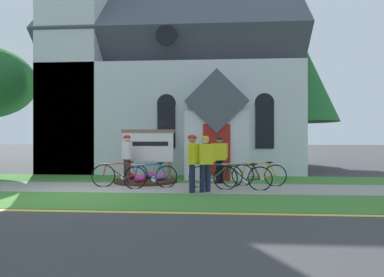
{
  "coord_description": "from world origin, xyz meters",
  "views": [
    {
      "loc": [
        3.91,
        -8.81,
        1.56
      ],
      "look_at": [
        3.03,
        3.95,
        1.57
      ],
      "focal_mm": 30.48,
      "sensor_mm": 36.0,
      "label": 1
    }
  ],
  "objects_px": {
    "church_sign": "(148,147)",
    "bicycle_blue": "(120,175)",
    "bicycle_green": "(216,176)",
    "cyclist_in_blue_jersey": "(127,155)",
    "bicycle_black": "(151,176)",
    "cyclist_in_red_jersey": "(205,159)",
    "cyclist_in_white_jersey": "(192,159)",
    "bicycle_red": "(243,177)",
    "cyclist_in_orange_jersey": "(219,156)",
    "roadside_conifer": "(300,79)",
    "bicycle_white": "(259,174)"
  },
  "relations": [
    {
      "from": "bicycle_green",
      "to": "cyclist_in_blue_jersey",
      "type": "xyz_separation_m",
      "value": [
        -3.13,
        0.87,
        0.62
      ]
    },
    {
      "from": "cyclist_in_red_jersey",
      "to": "cyclist_in_white_jersey",
      "type": "bearing_deg",
      "value": -167.69
    },
    {
      "from": "bicycle_black",
      "to": "cyclist_in_white_jersey",
      "type": "xyz_separation_m",
      "value": [
        1.34,
        -0.74,
        0.6
      ]
    },
    {
      "from": "church_sign",
      "to": "cyclist_in_white_jersey",
      "type": "distance_m",
      "value": 3.11
    },
    {
      "from": "church_sign",
      "to": "cyclist_in_orange_jersey",
      "type": "xyz_separation_m",
      "value": [
        2.62,
        -0.55,
        -0.29
      ]
    },
    {
      "from": "bicycle_white",
      "to": "roadside_conifer",
      "type": "xyz_separation_m",
      "value": [
        2.74,
        5.59,
        4.14
      ]
    },
    {
      "from": "bicycle_black",
      "to": "bicycle_white",
      "type": "distance_m",
      "value": 3.54
    },
    {
      "from": "bicycle_red",
      "to": "bicycle_white",
      "type": "distance_m",
      "value": 1.1
    },
    {
      "from": "cyclist_in_white_jersey",
      "to": "bicycle_red",
      "type": "bearing_deg",
      "value": 20.41
    },
    {
      "from": "bicycle_blue",
      "to": "cyclist_in_blue_jersey",
      "type": "height_order",
      "value": "cyclist_in_blue_jersey"
    },
    {
      "from": "church_sign",
      "to": "bicycle_green",
      "type": "distance_m",
      "value": 3.0
    },
    {
      "from": "cyclist_in_orange_jersey",
      "to": "bicycle_blue",
      "type": "bearing_deg",
      "value": -163.68
    },
    {
      "from": "bicycle_black",
      "to": "bicycle_blue",
      "type": "distance_m",
      "value": 1.11
    },
    {
      "from": "church_sign",
      "to": "bicycle_blue",
      "type": "xyz_separation_m",
      "value": [
        -0.61,
        -1.49,
        -0.85
      ]
    },
    {
      "from": "cyclist_in_red_jersey",
      "to": "cyclist_in_white_jersey",
      "type": "xyz_separation_m",
      "value": [
        -0.37,
        -0.08,
        0.02
      ]
    },
    {
      "from": "bicycle_black",
      "to": "bicycle_red",
      "type": "distance_m",
      "value": 2.85
    },
    {
      "from": "bicycle_green",
      "to": "bicycle_blue",
      "type": "bearing_deg",
      "value": -178.97
    },
    {
      "from": "cyclist_in_orange_jersey",
      "to": "bicycle_red",
      "type": "bearing_deg",
      "value": -64.15
    },
    {
      "from": "bicycle_red",
      "to": "bicycle_blue",
      "type": "distance_m",
      "value": 3.94
    },
    {
      "from": "bicycle_green",
      "to": "bicycle_white",
      "type": "bearing_deg",
      "value": 15.32
    },
    {
      "from": "bicycle_white",
      "to": "church_sign",
      "type": "bearing_deg",
      "value": 165.07
    },
    {
      "from": "bicycle_green",
      "to": "cyclist_in_blue_jersey",
      "type": "height_order",
      "value": "cyclist_in_blue_jersey"
    },
    {
      "from": "bicycle_green",
      "to": "cyclist_in_red_jersey",
      "type": "xyz_separation_m",
      "value": [
        -0.31,
        -1.0,
        0.59
      ]
    },
    {
      "from": "cyclist_in_orange_jersey",
      "to": "cyclist_in_blue_jersey",
      "type": "distance_m",
      "value": 3.27
    },
    {
      "from": "bicycle_blue",
      "to": "roadside_conifer",
      "type": "xyz_separation_m",
      "value": [
        7.27,
        6.04,
        4.13
      ]
    },
    {
      "from": "bicycle_green",
      "to": "roadside_conifer",
      "type": "height_order",
      "value": "roadside_conifer"
    },
    {
      "from": "church_sign",
      "to": "cyclist_in_red_jersey",
      "type": "xyz_separation_m",
      "value": [
        2.18,
        -2.44,
        -0.28
      ]
    },
    {
      "from": "roadside_conifer",
      "to": "cyclist_in_blue_jersey",
      "type": "bearing_deg",
      "value": -145.04
    },
    {
      "from": "bicycle_blue",
      "to": "roadside_conifer",
      "type": "height_order",
      "value": "roadside_conifer"
    },
    {
      "from": "bicycle_white",
      "to": "roadside_conifer",
      "type": "height_order",
      "value": "roadside_conifer"
    },
    {
      "from": "cyclist_in_blue_jersey",
      "to": "roadside_conifer",
      "type": "distance_m",
      "value": 9.59
    },
    {
      "from": "church_sign",
      "to": "bicycle_white",
      "type": "distance_m",
      "value": 4.15
    },
    {
      "from": "cyclist_in_orange_jersey",
      "to": "cyclist_in_white_jersey",
      "type": "bearing_deg",
      "value": -112.54
    },
    {
      "from": "cyclist_in_white_jersey",
      "to": "cyclist_in_red_jersey",
      "type": "bearing_deg",
      "value": 12.31
    },
    {
      "from": "bicycle_white",
      "to": "bicycle_blue",
      "type": "bearing_deg",
      "value": -174.35
    },
    {
      "from": "bicycle_white",
      "to": "roadside_conifer",
      "type": "distance_m",
      "value": 7.48
    },
    {
      "from": "bicycle_white",
      "to": "cyclist_in_white_jersey",
      "type": "distance_m",
      "value": 2.65
    },
    {
      "from": "church_sign",
      "to": "bicycle_black",
      "type": "relative_size",
      "value": 1.24
    },
    {
      "from": "bicycle_black",
      "to": "cyclist_in_orange_jersey",
      "type": "distance_m",
      "value": 2.55
    },
    {
      "from": "cyclist_in_red_jersey",
      "to": "cyclist_in_blue_jersey",
      "type": "distance_m",
      "value": 3.39
    },
    {
      "from": "church_sign",
      "to": "bicycle_green",
      "type": "height_order",
      "value": "church_sign"
    },
    {
      "from": "bicycle_black",
      "to": "cyclist_in_red_jersey",
      "type": "height_order",
      "value": "cyclist_in_red_jersey"
    },
    {
      "from": "bicycle_red",
      "to": "cyclist_in_orange_jersey",
      "type": "xyz_separation_m",
      "value": [
        -0.69,
        1.41,
        0.56
      ]
    },
    {
      "from": "church_sign",
      "to": "cyclist_in_white_jersey",
      "type": "relative_size",
      "value": 1.19
    },
    {
      "from": "cyclist_in_blue_jersey",
      "to": "bicycle_red",
      "type": "bearing_deg",
      "value": -19.5
    },
    {
      "from": "church_sign",
      "to": "cyclist_in_red_jersey",
      "type": "height_order",
      "value": "church_sign"
    },
    {
      "from": "bicycle_red",
      "to": "roadside_conifer",
      "type": "height_order",
      "value": "roadside_conifer"
    },
    {
      "from": "church_sign",
      "to": "cyclist_in_white_jersey",
      "type": "height_order",
      "value": "church_sign"
    },
    {
      "from": "bicycle_white",
      "to": "cyclist_in_orange_jersey",
      "type": "relative_size",
      "value": 1.1
    },
    {
      "from": "bicycle_black",
      "to": "bicycle_blue",
      "type": "bearing_deg",
      "value": 165.04
    }
  ]
}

